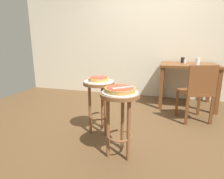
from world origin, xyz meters
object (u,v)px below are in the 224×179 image
at_px(stool_middle, 99,95).
at_px(wooden_chair, 197,91).
at_px(stool_foreground, 120,110).
at_px(serving_plate_middle, 99,81).
at_px(pizza_foreground, 120,89).
at_px(pizza_server_knife, 123,87).
at_px(cup_near_edge, 198,61).
at_px(cup_far_edge, 183,60).
at_px(condiment_shaker, 185,61).
at_px(serving_plate_foreground, 120,92).
at_px(pizza_middle, 99,79).
at_px(dining_table, 188,70).

distance_m(stool_middle, wooden_chair, 1.44).
relative_size(stool_middle, wooden_chair, 0.79).
distance_m(stool_foreground, serving_plate_middle, 0.61).
bearing_deg(pizza_foreground, wooden_chair, 53.93).
distance_m(pizza_foreground, pizza_server_knife, 0.04).
height_order(pizza_foreground, pizza_server_knife, pizza_server_knife).
xyz_separation_m(serving_plate_middle, wooden_chair, (1.24, 0.73, -0.21)).
xyz_separation_m(cup_near_edge, cup_far_edge, (-0.22, 0.35, -0.01)).
relative_size(condiment_shaker, pizza_server_knife, 0.35).
relative_size(serving_plate_foreground, serving_plate_middle, 0.97).
relative_size(stool_foreground, pizza_middle, 2.62).
bearing_deg(pizza_server_knife, stool_middle, 89.24).
relative_size(cup_near_edge, cup_far_edge, 1.19).
bearing_deg(pizza_middle, cup_near_edge, 46.50).
height_order(serving_plate_foreground, condiment_shaker, condiment_shaker).
height_order(condiment_shaker, wooden_chair, condiment_shaker).
relative_size(stool_foreground, serving_plate_foreground, 1.91).
bearing_deg(wooden_chair, dining_table, 95.44).
xyz_separation_m(pizza_foreground, condiment_shaker, (0.71, 1.97, 0.11)).
relative_size(serving_plate_middle, cup_far_edge, 3.67).
relative_size(serving_plate_middle, wooden_chair, 0.43).
height_order(wooden_chair, pizza_server_knife, wooden_chair).
height_order(dining_table, condiment_shaker, condiment_shaker).
height_order(serving_plate_middle, pizza_middle, pizza_middle).
distance_m(pizza_foreground, stool_middle, 0.62).
bearing_deg(dining_table, stool_middle, -127.90).
distance_m(serving_plate_middle, pizza_middle, 0.03).
height_order(stool_foreground, cup_near_edge, cup_near_edge).
bearing_deg(condiment_shaker, stool_middle, -125.57).
xyz_separation_m(stool_foreground, pizza_foreground, (0.00, 0.00, 0.21)).
bearing_deg(pizza_foreground, serving_plate_foreground, 0.00).
relative_size(stool_middle, pizza_middle, 2.62).
xyz_separation_m(serving_plate_middle, pizza_server_knife, (0.41, -0.46, 0.06)).
bearing_deg(stool_foreground, serving_plate_middle, 130.97).
bearing_deg(serving_plate_middle, condiment_shaker, 54.43).
bearing_deg(dining_table, stool_foreground, -112.02).
distance_m(stool_middle, cup_near_edge, 1.89).
bearing_deg(cup_near_edge, pizza_foreground, -116.70).
xyz_separation_m(serving_plate_foreground, cup_far_edge, (0.68, 2.14, 0.15)).
xyz_separation_m(cup_near_edge, condiment_shaker, (-0.19, 0.18, -0.02)).
bearing_deg(serving_plate_middle, cup_near_edge, 46.50).
relative_size(pizza_middle, pizza_server_knife, 1.17).
relative_size(dining_table, cup_far_edge, 10.03).
relative_size(stool_foreground, pizza_foreground, 2.26).
bearing_deg(pizza_server_knife, serving_plate_middle, 89.24).
bearing_deg(cup_near_edge, stool_foreground, -116.70).
distance_m(pizza_middle, dining_table, 1.90).
bearing_deg(condiment_shaker, dining_table, -28.20).
bearing_deg(serving_plate_foreground, pizza_middle, 130.97).
xyz_separation_m(condiment_shaker, pizza_server_knife, (-0.68, -1.99, -0.08)).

